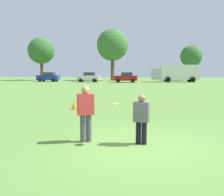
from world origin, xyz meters
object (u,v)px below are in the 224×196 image
object	(u,v)px
player_thrower	(86,111)
player_defender	(141,117)
parked_car_near_left	(48,77)
box_truck	(176,73)
frisbee	(113,104)
parked_car_center	(126,77)
traffic_cone	(74,105)
parked_car_mid_left	(89,77)

from	to	relation	value
player_thrower	player_defender	distance (m)	1.66
parked_car_near_left	box_truck	size ratio (longest dim) A/B	0.49
player_thrower	frisbee	distance (m)	0.89
player_defender	parked_car_center	distance (m)	37.75
parked_car_center	player_defender	bearing A→B (deg)	-87.39
traffic_cone	parked_car_center	bearing A→B (deg)	86.69
parked_car_near_left	parked_car_mid_left	xyz separation A→B (m)	(8.03, -0.71, 0.00)
box_truck	frisbee	bearing A→B (deg)	-101.70
box_truck	parked_car_near_left	bearing A→B (deg)	-178.43
player_defender	parked_car_center	bearing A→B (deg)	92.61
parked_car_near_left	parked_car_mid_left	world-z (taller)	same
frisbee	traffic_cone	distance (m)	6.99
player_defender	parked_car_mid_left	size ratio (longest dim) A/B	0.35
parked_car_center	box_truck	size ratio (longest dim) A/B	0.49
traffic_cone	box_truck	distance (m)	35.77
frisbee	parked_car_center	bearing A→B (deg)	91.38
player_thrower	parked_car_center	xyz separation A→B (m)	(-0.07, 37.63, -0.02)
frisbee	parked_car_mid_left	size ratio (longest dim) A/B	0.07
player_thrower	parked_car_mid_left	bearing A→B (deg)	100.40
parked_car_mid_left	frisbee	bearing A→B (deg)	-78.45
parked_car_mid_left	parked_car_center	xyz separation A→B (m)	(7.05, -1.15, 0.00)
player_defender	parked_car_near_left	size ratio (longest dim) A/B	0.35
traffic_cone	parked_car_center	size ratio (longest dim) A/B	0.11
player_thrower	parked_car_near_left	distance (m)	42.29
frisbee	traffic_cone	world-z (taller)	frisbee
player_defender	parked_car_mid_left	distance (m)	39.84
parked_car_center	box_truck	world-z (taller)	box_truck
player_thrower	box_truck	xyz separation A→B (m)	(9.20, 40.16, 0.81)
parked_car_near_left	parked_car_center	xyz separation A→B (m)	(15.08, -1.86, 0.00)
player_defender	parked_car_near_left	world-z (taller)	parked_car_near_left
frisbee	parked_car_near_left	world-z (taller)	parked_car_near_left
parked_car_center	traffic_cone	bearing A→B (deg)	-93.31
box_truck	parked_car_center	bearing A→B (deg)	-164.71
traffic_cone	box_truck	size ratio (longest dim) A/B	0.06
parked_car_center	parked_car_mid_left	bearing A→B (deg)	170.73
player_thrower	traffic_cone	bearing A→B (deg)	106.98
player_defender	frisbee	xyz separation A→B (m)	(-0.81, -0.09, 0.37)
box_truck	traffic_cone	bearing A→B (deg)	-108.07
parked_car_near_left	parked_car_center	bearing A→B (deg)	-7.04
player_thrower	frisbee	world-z (taller)	player_thrower
player_thrower	box_truck	bearing A→B (deg)	77.10
player_defender	parked_car_near_left	xyz separation A→B (m)	(-16.80, 39.58, 0.11)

